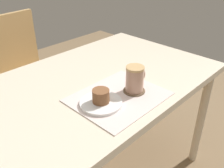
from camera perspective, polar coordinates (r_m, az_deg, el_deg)
dining_table at (r=1.22m, az=-6.26°, el=-3.08°), size 1.40×0.79×0.72m
wooden_chair at (r=1.92m, az=-19.09°, el=3.02°), size 0.45×0.45×0.88m
placemat at (r=1.08m, az=1.54°, el=-2.95°), size 0.39×0.32×0.00m
pastry_plate at (r=1.03m, az=-2.53°, el=-4.32°), size 0.18×0.18×0.01m
pastry at (r=1.01m, az=-2.57°, el=-2.75°), size 0.07×0.07×0.05m
coffee_coaster at (r=1.12m, az=5.07°, el=-1.53°), size 0.10×0.10×0.00m
coffee_mug at (r=1.09m, az=5.29°, el=1.23°), size 0.11×0.08×0.12m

